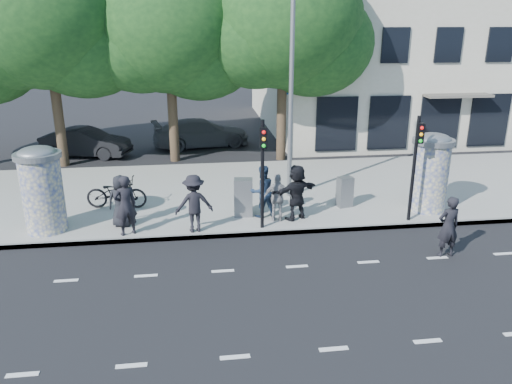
{
  "coord_description": "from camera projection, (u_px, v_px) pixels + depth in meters",
  "views": [
    {
      "loc": [
        -2.65,
        -10.41,
        6.28
      ],
      "look_at": [
        -0.84,
        3.5,
        1.45
      ],
      "focal_mm": 35.0,
      "sensor_mm": 36.0,
      "label": 1
    }
  ],
  "objects": [
    {
      "name": "tree_center",
      "position": [
        283.0,
        20.0,
        21.79
      ],
      "size": [
        7.0,
        7.0,
        9.3
      ],
      "color": "#38281C",
      "rests_on": "ground"
    },
    {
      "name": "ped_e",
      "position": [
        278.0,
        198.0,
        15.89
      ],
      "size": [
        0.99,
        0.67,
        1.57
      ],
      "primitive_type": "imported",
      "rotation": [
        0.0,
        0.0,
        2.97
      ],
      "color": "gray",
      "rests_on": "sidewalk"
    },
    {
      "name": "lane_dash_near",
      "position": [
        334.0,
        349.0,
        10.06
      ],
      "size": [
        32.0,
        0.12,
        0.01
      ],
      "primitive_type": "cube",
      "color": "silver",
      "rests_on": "ground"
    },
    {
      "name": "ground",
      "position": [
        309.0,
        293.0,
        12.13
      ],
      "size": [
        120.0,
        120.0,
        0.0
      ],
      "primitive_type": "plane",
      "color": "black",
      "rests_on": "ground"
    },
    {
      "name": "traffic_pole_far",
      "position": [
        416.0,
        158.0,
        15.47
      ],
      "size": [
        0.22,
        0.31,
        3.4
      ],
      "color": "black",
      "rests_on": "sidewalk"
    },
    {
      "name": "street_lamp",
      "position": [
        292.0,
        67.0,
        16.88
      ],
      "size": [
        0.25,
        0.93,
        8.0
      ],
      "color": "slate",
      "rests_on": "sidewalk"
    },
    {
      "name": "car_right",
      "position": [
        201.0,
        133.0,
        26.06
      ],
      "size": [
        2.97,
        5.28,
        1.45
      ],
      "primitive_type": "imported",
      "rotation": [
        0.0,
        0.0,
        1.77
      ],
      "color": "#4A4C50",
      "rests_on": "ground"
    },
    {
      "name": "traffic_pole_near",
      "position": [
        263.0,
        164.0,
        14.88
      ],
      "size": [
        0.22,
        0.31,
        3.4
      ],
      "color": "black",
      "rests_on": "sidewalk"
    },
    {
      "name": "car_mid",
      "position": [
        86.0,
        142.0,
        24.12
      ],
      "size": [
        2.54,
        4.46,
        1.39
      ],
      "primitive_type": "imported",
      "rotation": [
        0.0,
        0.0,
        1.3
      ],
      "color": "black",
      "rests_on": "ground"
    },
    {
      "name": "curb",
      "position": [
        283.0,
        232.0,
        15.43
      ],
      "size": [
        40.0,
        0.1,
        0.16
      ],
      "primitive_type": "cube",
      "color": "slate",
      "rests_on": "ground"
    },
    {
      "name": "ped_f",
      "position": [
        297.0,
        192.0,
        15.99
      ],
      "size": [
        1.8,
        1.24,
        1.83
      ],
      "primitive_type": "imported",
      "rotation": [
        0.0,
        0.0,
        3.55
      ],
      "color": "black",
      "rests_on": "sidewalk"
    },
    {
      "name": "bicycle",
      "position": [
        116.0,
        193.0,
        17.08
      ],
      "size": [
        0.98,
        2.13,
        1.08
      ],
      "primitive_type": "imported",
      "rotation": [
        0.0,
        0.0,
        1.44
      ],
      "color": "black",
      "rests_on": "sidewalk"
    },
    {
      "name": "ad_column_left",
      "position": [
        42.0,
        187.0,
        14.96
      ],
      "size": [
        1.36,
        1.36,
        2.65
      ],
      "color": "beige",
      "rests_on": "sidewalk"
    },
    {
      "name": "building",
      "position": [
        430.0,
        25.0,
        30.38
      ],
      "size": [
        20.3,
        15.85,
        12.0
      ],
      "color": "#B8B19A",
      "rests_on": "ground"
    },
    {
      "name": "man_road",
      "position": [
        448.0,
        227.0,
        13.77
      ],
      "size": [
        0.69,
        0.49,
        1.77
      ],
      "primitive_type": "imported",
      "rotation": [
        0.0,
        0.0,
        3.25
      ],
      "color": "black",
      "rests_on": "ground"
    },
    {
      "name": "lane_dash_far",
      "position": [
        297.0,
        266.0,
        13.44
      ],
      "size": [
        32.0,
        0.12,
        0.01
      ],
      "primitive_type": "cube",
      "color": "silver",
      "rests_on": "ground"
    },
    {
      "name": "cabinet_right",
      "position": [
        345.0,
        192.0,
        17.21
      ],
      "size": [
        0.57,
        0.47,
        1.05
      ],
      "primitive_type": "cube",
      "rotation": [
        0.0,
        0.0,
        0.23
      ],
      "color": "slate",
      "rests_on": "sidewalk"
    },
    {
      "name": "tree_mid_left",
      "position": [
        45.0,
        15.0,
        20.69
      ],
      "size": [
        7.2,
        7.2,
        9.57
      ],
      "color": "#38281C",
      "rests_on": "ground"
    },
    {
      "name": "sidewalk",
      "position": [
        264.0,
        191.0,
        19.13
      ],
      "size": [
        40.0,
        8.0,
        0.15
      ],
      "primitive_type": "cube",
      "color": "gray",
      "rests_on": "ground"
    },
    {
      "name": "tree_near_left",
      "position": [
        168.0,
        26.0,
        21.63
      ],
      "size": [
        6.8,
        6.8,
        8.97
      ],
      "color": "#38281C",
      "rests_on": "ground"
    },
    {
      "name": "ped_c",
      "position": [
        262.0,
        191.0,
        16.22
      ],
      "size": [
        1.0,
        0.88,
        1.74
      ],
      "primitive_type": "imported",
      "rotation": [
        0.0,
        0.0,
        3.44
      ],
      "color": "#1C2E48",
      "rests_on": "sidewalk"
    },
    {
      "name": "cabinet_left",
      "position": [
        243.0,
        197.0,
        16.38
      ],
      "size": [
        0.65,
        0.51,
        1.26
      ],
      "primitive_type": "cube",
      "rotation": [
        0.0,
        0.0,
        -0.13
      ],
      "color": "slate",
      "rests_on": "sidewalk"
    },
    {
      "name": "ped_a",
      "position": [
        121.0,
        201.0,
        15.46
      ],
      "size": [
        0.87,
        0.62,
        1.66
      ],
      "primitive_type": "imported",
      "rotation": [
        0.0,
        0.0,
        3.02
      ],
      "color": "black",
      "rests_on": "sidewalk"
    },
    {
      "name": "ped_b",
      "position": [
        126.0,
        205.0,
        14.82
      ],
      "size": [
        0.8,
        0.68,
        1.85
      ],
      "primitive_type": "imported",
      "rotation": [
        0.0,
        0.0,
        3.56
      ],
      "color": "black",
      "rests_on": "sidewalk"
    },
    {
      "name": "ad_column_right",
      "position": [
        430.0,
        170.0,
        16.67
      ],
      "size": [
        1.36,
        1.36,
        2.65
      ],
      "color": "beige",
      "rests_on": "sidewalk"
    },
    {
      "name": "ped_d",
      "position": [
        194.0,
        203.0,
        15.07
      ],
      "size": [
        1.25,
        0.83,
        1.79
      ],
      "primitive_type": "imported",
      "rotation": [
        0.0,
        0.0,
        3.29
      ],
      "color": "black",
      "rests_on": "sidewalk"
    }
  ]
}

